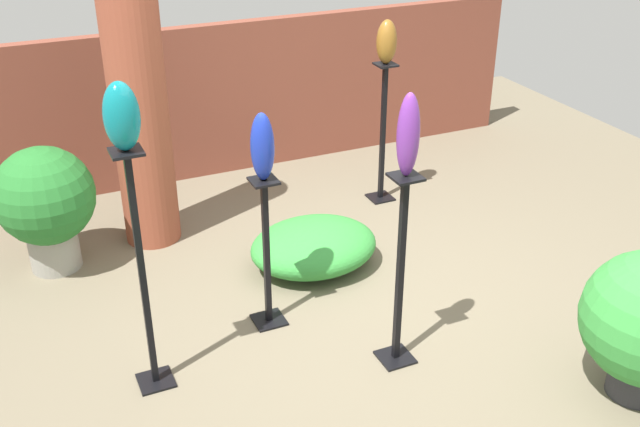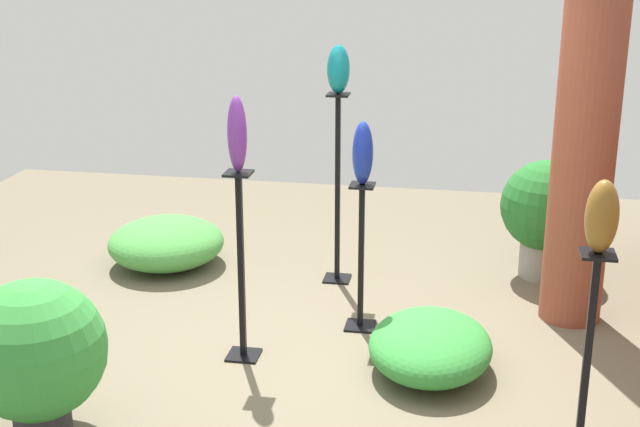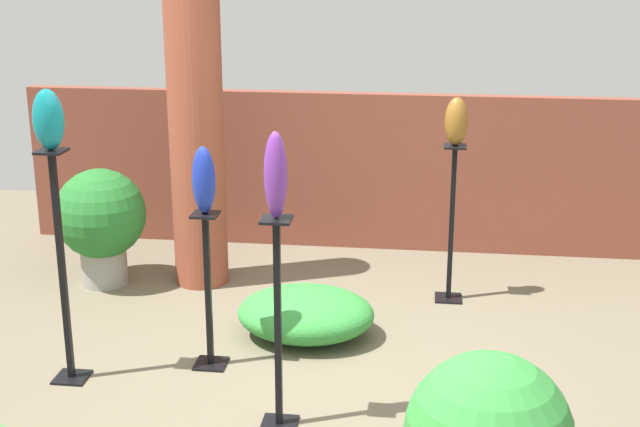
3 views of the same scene
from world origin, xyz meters
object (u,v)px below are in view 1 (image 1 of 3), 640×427
at_px(art_vase_cobalt, 262,147).
at_px(art_vase_bronze, 387,42).
at_px(pedestal_violet, 400,281).
at_px(art_vase_violet, 408,135).
at_px(art_vase_teal, 122,116).
at_px(pedestal_teal, 143,284).
at_px(potted_plant_mid_left, 45,201).
at_px(pedestal_bronze, 383,140).
at_px(brick_pillar, 137,92).
at_px(pedestal_cobalt, 267,260).

bearing_deg(art_vase_cobalt, art_vase_bronze, 40.35).
bearing_deg(pedestal_violet, art_vase_violet, 0.00).
height_order(art_vase_teal, art_vase_violet, art_vase_teal).
xyz_separation_m(pedestal_violet, art_vase_violet, (0.00, 0.00, 0.89)).
xyz_separation_m(pedestal_teal, art_vase_cobalt, (0.81, 0.29, 0.55)).
distance_m(art_vase_bronze, art_vase_teal, 2.82).
relative_size(pedestal_violet, potted_plant_mid_left, 1.31).
height_order(pedestal_bronze, art_vase_cobalt, art_vase_cobalt).
bearing_deg(pedestal_teal, art_vase_teal, -90.00).
bearing_deg(pedestal_violet, art_vase_teal, 164.35).
xyz_separation_m(pedestal_teal, art_vase_teal, (0.00, -0.00, 0.95)).
distance_m(pedestal_bronze, potted_plant_mid_left, 2.68).
xyz_separation_m(art_vase_teal, art_vase_violet, (1.37, -0.38, -0.18)).
distance_m(pedestal_violet, potted_plant_mid_left, 2.60).
xyz_separation_m(brick_pillar, art_vase_cobalt, (0.42, -1.42, 0.04)).
height_order(pedestal_bronze, pedestal_cobalt, pedestal_bronze).
distance_m(pedestal_teal, art_vase_cobalt, 1.02).
xyz_separation_m(pedestal_cobalt, art_vase_violet, (0.56, -0.67, 0.99)).
height_order(art_vase_bronze, art_vase_teal, art_vase_teal).
relative_size(pedestal_bronze, art_vase_bronze, 3.41).
bearing_deg(pedestal_bronze, pedestal_cobalt, -139.65).
bearing_deg(brick_pillar, pedestal_cobalt, -73.43).
bearing_deg(art_vase_bronze, art_vase_violet, -115.99).
relative_size(pedestal_bronze, pedestal_cobalt, 1.17).
bearing_deg(art_vase_cobalt, pedestal_teal, -160.37).
xyz_separation_m(brick_pillar, art_vase_violet, (0.98, -2.09, 0.26)).
bearing_deg(pedestal_cobalt, art_vase_teal, -160.37).
bearing_deg(art_vase_bronze, pedestal_bronze, -90.00).
relative_size(pedestal_teal, art_vase_violet, 3.15).
distance_m(pedestal_cobalt, pedestal_teal, 0.89).
bearing_deg(potted_plant_mid_left, pedestal_violet, -48.35).
relative_size(brick_pillar, art_vase_cobalt, 5.68).
relative_size(art_vase_bronze, art_vase_teal, 0.99).
height_order(art_vase_cobalt, potted_plant_mid_left, art_vase_cobalt).
bearing_deg(potted_plant_mid_left, pedestal_bronze, 0.38).
xyz_separation_m(brick_pillar, art_vase_teal, (-0.39, -1.70, 0.44)).
bearing_deg(pedestal_violet, art_vase_bronze, 64.01).
bearing_deg(art_vase_cobalt, art_vase_violet, -50.27).
bearing_deg(pedestal_bronze, brick_pillar, 176.18).
xyz_separation_m(pedestal_violet, art_vase_cobalt, (-0.56, 0.67, 0.66)).
bearing_deg(art_vase_teal, art_vase_cobalt, 19.63).
xyz_separation_m(pedestal_bronze, pedestal_cobalt, (-1.51, -1.29, -0.08)).
relative_size(art_vase_teal, potted_plant_mid_left, 0.38).
height_order(art_vase_bronze, art_vase_cobalt, art_vase_bronze).
distance_m(brick_pillar, art_vase_cobalt, 1.48).
xyz_separation_m(art_vase_bronze, art_vase_teal, (-2.32, -1.58, 0.26)).
bearing_deg(art_vase_violet, pedestal_teal, 164.35).
distance_m(pedestal_violet, art_vase_bronze, 2.32).
height_order(pedestal_cobalt, art_vase_bronze, art_vase_bronze).
bearing_deg(art_vase_violet, pedestal_violet, 0.00).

